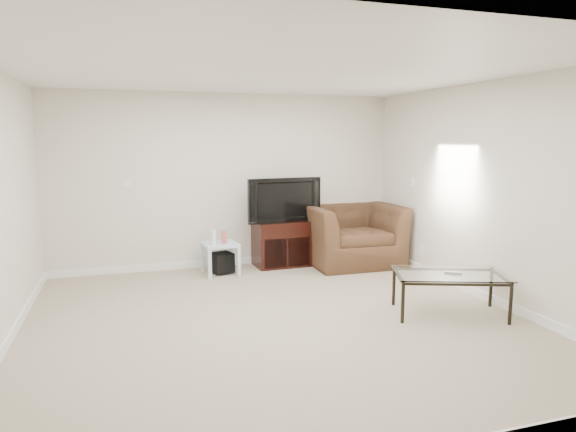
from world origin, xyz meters
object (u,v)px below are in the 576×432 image
object	(u,v)px
side_table	(220,258)
recliner	(352,224)
tv_stand	(281,243)
coffee_table	(449,294)
television	(282,199)
subwoofer	(222,262)

from	to	relation	value
side_table	recliner	bearing A→B (deg)	0.00
tv_stand	recliner	distance (m)	1.09
coffee_table	side_table	bearing A→B (deg)	129.98
tv_stand	television	size ratio (longest dim) A/B	0.77
subwoofer	recliner	world-z (taller)	recliner
television	side_table	size ratio (longest dim) A/B	2.29
tv_stand	coffee_table	distance (m)	2.84
side_table	recliner	world-z (taller)	recliner
side_table	television	bearing A→B (deg)	11.67
subwoofer	recliner	bearing A→B (deg)	-0.60
television	side_table	world-z (taller)	television
tv_stand	television	xyz separation A→B (m)	(0.00, -0.03, 0.65)
side_table	coffee_table	bearing A→B (deg)	-50.02
coffee_table	recliner	bearing A→B (deg)	90.68
subwoofer	coffee_table	bearing A→B (deg)	-50.61
television	coffee_table	distance (m)	2.91
tv_stand	subwoofer	world-z (taller)	tv_stand
subwoofer	recliner	size ratio (longest dim) A/B	0.20
tv_stand	side_table	size ratio (longest dim) A/B	1.76
recliner	side_table	bearing A→B (deg)	-179.24
tv_stand	television	distance (m)	0.65
subwoofer	coffee_table	world-z (taller)	coffee_table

